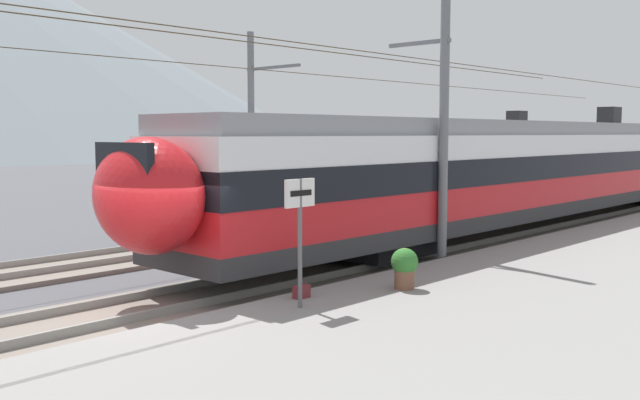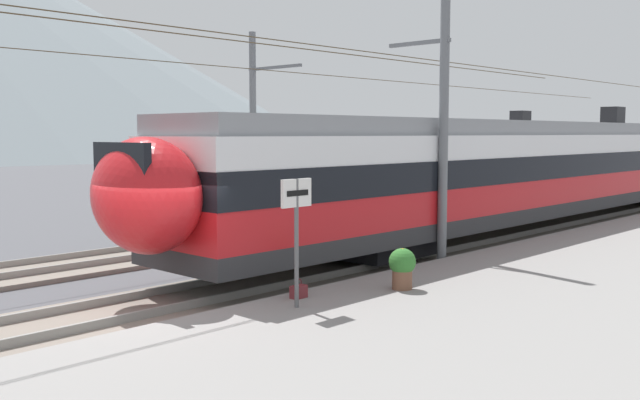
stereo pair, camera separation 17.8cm
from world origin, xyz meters
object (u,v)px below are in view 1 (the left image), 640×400
potted_plant_platform_edge (405,265)px  platform_sign (300,214)px  catenary_mast_mid (440,110)px  handbag_near_sign (301,291)px  train_near_platform (547,167)px  train_far_track (464,161)px  catenary_mast_far_side (255,125)px

potted_plant_platform_edge → platform_sign: bearing=169.6°
catenary_mast_mid → handbag_near_sign: catenary_mast_mid is taller
train_near_platform → train_far_track: (3.07, 5.35, -0.01)m
catenary_mast_mid → handbag_near_sign: size_ratio=126.85×
train_near_platform → catenary_mast_far_side: (-7.52, 7.44, 1.52)m
handbag_near_sign → potted_plant_platform_edge: size_ratio=0.45×
catenary_mast_mid → handbag_near_sign: bearing=-171.8°
train_near_platform → catenary_mast_far_side: size_ratio=0.75×
catenary_mast_far_side → potted_plant_platform_edge: 12.41m
catenary_mast_mid → handbag_near_sign: (-5.87, -0.84, -3.57)m
train_far_track → catenary_mast_far_side: 10.90m
catenary_mast_far_side → potted_plant_platform_edge: catenary_mast_far_side is taller
catenary_mast_mid → catenary_mast_far_side: catenary_mast_mid is taller
train_near_platform → catenary_mast_mid: 9.50m
catenary_mast_mid → potted_plant_platform_edge: catenary_mast_mid is taller
train_far_track → handbag_near_sign: 19.78m
train_far_track → handbag_near_sign: train_far_track is taller
train_near_platform → train_far_track: 6.17m
platform_sign → potted_plant_platform_edge: (2.51, -0.46, -1.21)m
train_far_track → potted_plant_platform_edge: bearing=-152.0°
handbag_near_sign → potted_plant_platform_edge: 2.22m
catenary_mast_mid → catenary_mast_far_side: bearing=79.2°
train_near_platform → catenary_mast_far_side: 10.68m
catenary_mast_far_side → catenary_mast_mid: bearing=-100.8°
train_near_platform → catenary_mast_far_side: bearing=135.3°
catenary_mast_mid → platform_sign: bearing=-168.3°
train_near_platform → catenary_mast_mid: size_ratio=0.75×
catenary_mast_far_side → handbag_near_sign: size_ratio=126.85×
train_far_track → train_near_platform: bearing=-119.9°
train_far_track → catenary_mast_mid: catenary_mast_mid is taller
platform_sign → potted_plant_platform_edge: platform_sign is taller
potted_plant_platform_edge → catenary_mast_far_side: bearing=62.4°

